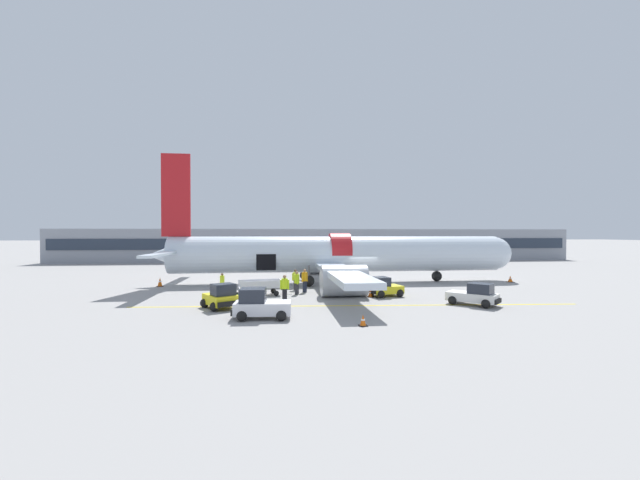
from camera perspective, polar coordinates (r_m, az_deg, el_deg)
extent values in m
plane|color=gray|center=(34.43, 6.83, -6.72)|extent=(500.00, 500.00, 0.00)
cube|color=yellow|center=(25.35, 5.27, -9.48)|extent=(28.60, 2.42, 0.01)
cube|color=gray|center=(68.19, 0.06, -0.68)|extent=(85.82, 9.12, 5.33)
cube|color=#232D3D|center=(63.60, 0.55, -0.56)|extent=(84.11, 0.16, 1.71)
cylinder|color=silver|center=(36.61, 2.83, -2.07)|extent=(30.65, 3.31, 3.31)
sphere|color=silver|center=(41.95, 23.97, -1.77)|extent=(3.14, 3.14, 3.14)
cone|color=silver|center=(37.29, -21.10, -2.07)|extent=(3.81, 3.05, 3.05)
cylinder|color=red|center=(36.56, 2.84, -1.60)|extent=(1.84, 3.32, 3.32)
cube|color=red|center=(37.25, -20.22, 6.14)|extent=(2.48, 0.28, 7.35)
cube|color=silver|center=(32.98, -21.98, -1.89)|extent=(0.97, 8.58, 0.20)
cube|color=silver|center=(41.31, -18.84, -1.32)|extent=(0.97, 8.58, 0.20)
cube|color=silver|center=(28.45, 3.10, -4.77)|extent=(2.31, 15.32, 0.40)
cube|color=silver|center=(44.57, -0.46, -2.70)|extent=(2.31, 15.32, 0.40)
cylinder|color=#B2B7BF|center=(28.62, 3.48, -5.92)|extent=(3.30, 2.29, 2.29)
cylinder|color=#B2B7BF|center=(44.56, -0.19, -3.46)|extent=(3.30, 2.29, 2.29)
cube|color=black|center=(34.52, -7.84, -3.22)|extent=(1.70, 0.12, 1.40)
cylinder|color=#56565B|center=(39.41, 16.62, -4.08)|extent=(0.22, 0.22, 1.35)
sphere|color=black|center=(39.47, 16.62, -5.06)|extent=(0.98, 0.98, 0.98)
cylinder|color=#56565B|center=(34.01, -1.63, -4.84)|extent=(0.22, 0.22, 1.35)
sphere|color=black|center=(34.08, -1.63, -5.97)|extent=(0.98, 0.98, 0.98)
cylinder|color=#56565B|center=(38.68, -2.24, -4.14)|extent=(0.22, 0.22, 1.35)
sphere|color=black|center=(38.74, -2.24, -5.13)|extent=(0.98, 0.98, 0.98)
cube|color=silver|center=(27.19, 21.24, -7.74)|extent=(3.10, 3.11, 0.55)
cube|color=#232833|center=(26.96, 22.33, -6.54)|extent=(1.78, 1.78, 0.65)
cube|color=black|center=(26.79, 24.47, -8.13)|extent=(0.95, 0.95, 0.28)
sphere|color=black|center=(26.33, 22.98, -8.55)|extent=(0.56, 0.56, 0.56)
sphere|color=black|center=(27.56, 23.71, -8.13)|extent=(0.56, 0.56, 0.56)
sphere|color=black|center=(26.95, 18.71, -8.31)|extent=(0.56, 0.56, 0.56)
sphere|color=black|center=(28.15, 19.61, -7.92)|extent=(0.56, 0.56, 0.56)
cube|color=silver|center=(21.71, -8.32, -9.74)|extent=(3.11, 1.71, 0.66)
cube|color=#232833|center=(21.64, -9.73, -7.91)|extent=(1.44, 1.38, 0.73)
cube|color=black|center=(21.93, -12.44, -10.00)|extent=(0.21, 1.38, 0.33)
sphere|color=black|center=(22.58, -10.78, -10.07)|extent=(0.56, 0.56, 0.56)
sphere|color=black|center=(21.17, -11.31, -10.81)|extent=(0.56, 0.56, 0.56)
sphere|color=black|center=(22.40, -5.48, -10.15)|extent=(0.56, 0.56, 0.56)
sphere|color=black|center=(20.98, -5.65, -10.91)|extent=(0.56, 0.56, 0.56)
cube|color=yellow|center=(29.34, 9.54, -7.06)|extent=(2.48, 1.94, 0.54)
cube|color=#232833|center=(29.08, 8.86, -5.96)|extent=(1.24, 1.48, 0.64)
cube|color=black|center=(28.84, 7.47, -7.42)|extent=(0.39, 1.38, 0.27)
sphere|color=black|center=(29.68, 7.58, -7.41)|extent=(0.56, 0.56, 0.56)
sphere|color=black|center=(28.38, 8.85, -7.80)|extent=(0.56, 0.56, 0.56)
sphere|color=black|center=(30.36, 10.18, -7.23)|extent=(0.56, 0.56, 0.56)
sphere|color=black|center=(29.09, 11.54, -7.59)|extent=(0.56, 0.56, 0.56)
cube|color=yellow|center=(25.09, -14.26, -8.36)|extent=(2.45, 2.72, 0.61)
cube|color=#232833|center=(24.63, -13.90, -7.00)|extent=(1.62, 1.53, 0.70)
cube|color=black|center=(24.05, -13.14, -9.06)|extent=(1.23, 0.80, 0.31)
sphere|color=black|center=(24.17, -15.12, -9.36)|extent=(0.56, 0.56, 0.56)
sphere|color=black|center=(24.73, -12.00, -9.11)|extent=(0.56, 0.56, 0.56)
sphere|color=black|center=(25.57, -16.44, -8.79)|extent=(0.56, 0.56, 0.56)
sphere|color=black|center=(26.11, -13.46, -8.58)|extent=(0.56, 0.56, 0.56)
cube|color=silver|center=(29.62, -8.71, -6.77)|extent=(3.32, 1.87, 0.05)
cube|color=silver|center=(29.82, -5.77, -6.19)|extent=(0.29, 1.36, 0.49)
cube|color=silver|center=(28.94, -8.54, -6.41)|extent=(3.04, 0.57, 0.49)
cube|color=silver|center=(30.22, -8.88, -6.10)|extent=(3.04, 0.57, 0.49)
cube|color=#333338|center=(29.98, -4.86, -7.18)|extent=(0.90, 0.23, 0.06)
sphere|color=black|center=(29.17, -6.38, -7.72)|extent=(0.40, 0.40, 0.40)
sphere|color=black|center=(30.50, -6.82, -7.34)|extent=(0.40, 0.40, 0.40)
sphere|color=black|center=(28.88, -10.71, -7.81)|extent=(0.40, 0.40, 0.40)
sphere|color=black|center=(30.23, -10.96, -7.42)|extent=(0.40, 0.40, 0.40)
cube|color=#1E2347|center=(29.26, -10.57, -6.47)|extent=(0.46, 0.34, 0.35)
cube|color=#2D2D33|center=(29.46, -9.19, -6.43)|extent=(0.45, 0.27, 0.35)
cylinder|color=black|center=(26.71, -5.17, -8.00)|extent=(0.33, 0.33, 0.88)
cylinder|color=#B7E019|center=(26.60, -5.17, -6.33)|extent=(0.42, 0.42, 0.69)
sphere|color=#9E7556|center=(26.54, -5.17, -5.33)|extent=(0.24, 0.24, 0.24)
cylinder|color=#B7E019|center=(26.61, -5.70, -6.49)|extent=(0.13, 0.13, 0.63)
cylinder|color=#B7E019|center=(26.61, -4.64, -6.49)|extent=(0.13, 0.13, 0.63)
cylinder|color=#1E2338|center=(31.51, -14.04, -6.78)|extent=(0.33, 0.33, 0.74)
cylinder|color=#CCE523|center=(31.43, -14.04, -5.58)|extent=(0.42, 0.42, 0.58)
sphere|color=brown|center=(31.39, -14.05, -4.86)|extent=(0.21, 0.21, 0.21)
cylinder|color=#CCE523|center=(31.25, -14.18, -5.73)|extent=(0.13, 0.13, 0.54)
cylinder|color=#CCE523|center=(31.63, -13.91, -5.65)|extent=(0.13, 0.13, 0.54)
cylinder|color=#1E2338|center=(30.81, -2.24, -6.80)|extent=(0.45, 0.45, 0.88)
cylinder|color=orange|center=(30.71, -2.24, -5.34)|extent=(0.58, 0.58, 0.69)
sphere|color=#9E7556|center=(30.66, -2.24, -4.47)|extent=(0.24, 0.24, 0.24)
cylinder|color=orange|center=(30.89, -1.91, -5.44)|extent=(0.18, 0.18, 0.64)
cylinder|color=orange|center=(30.55, -2.57, -5.52)|extent=(0.18, 0.18, 0.64)
cylinder|color=#2D2D33|center=(29.78, -3.39, -7.10)|extent=(0.36, 0.36, 0.84)
cylinder|color=#B7E019|center=(29.68, -3.39, -5.66)|extent=(0.46, 0.46, 0.66)
sphere|color=#9E7556|center=(29.63, -3.39, -4.80)|extent=(0.23, 0.23, 0.23)
cylinder|color=#B7E019|center=(29.46, -3.29, -5.85)|extent=(0.15, 0.15, 0.61)
cylinder|color=#B7E019|center=(29.92, -3.50, -5.75)|extent=(0.15, 0.15, 0.61)
cylinder|color=#2D2D33|center=(32.04, -3.60, -6.56)|extent=(0.39, 0.39, 0.81)
cylinder|color=#CCE523|center=(31.96, -3.60, -5.27)|extent=(0.50, 0.50, 0.64)
sphere|color=brown|center=(31.91, -3.60, -4.50)|extent=(0.22, 0.22, 0.22)
cylinder|color=#CCE523|center=(32.04, -3.98, -5.38)|extent=(0.16, 0.16, 0.59)
cylinder|color=#CCE523|center=(31.89, -3.21, -5.41)|extent=(0.16, 0.16, 0.59)
cube|color=#14472D|center=(27.39, -12.02, -8.20)|extent=(0.41, 0.35, 0.50)
cube|color=black|center=(27.34, -12.02, -7.56)|extent=(0.22, 0.16, 0.12)
cube|color=black|center=(41.38, 25.94, -5.50)|extent=(0.61, 0.61, 0.03)
cone|color=orange|center=(41.35, 25.94, -5.11)|extent=(0.45, 0.45, 0.59)
cylinder|color=white|center=(41.35, 25.94, -5.07)|extent=(0.26, 0.26, 0.07)
cube|color=black|center=(20.00, 6.28, -12.28)|extent=(0.44, 0.44, 0.03)
cone|color=orange|center=(19.94, 6.28, -11.53)|extent=(0.33, 0.33, 0.57)
cylinder|color=white|center=(19.94, 6.28, -11.45)|extent=(0.19, 0.19, 0.07)
cube|color=black|center=(28.85, 7.35, -8.19)|extent=(0.48, 0.48, 0.03)
cone|color=orange|center=(28.80, 7.35, -7.64)|extent=(0.36, 0.36, 0.58)
cylinder|color=white|center=(28.80, 7.35, -7.59)|extent=(0.21, 0.21, 0.07)
cube|color=black|center=(36.88, -22.25, -6.25)|extent=(0.55, 0.55, 0.03)
cone|color=orange|center=(36.84, -22.25, -5.67)|extent=(0.41, 0.41, 0.78)
cylinder|color=white|center=(36.83, -22.25, -5.61)|extent=(0.24, 0.24, 0.09)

